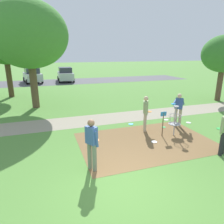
{
  "coord_description": "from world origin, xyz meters",
  "views": [
    {
      "loc": [
        -1.87,
        -4.59,
        3.64
      ],
      "look_at": [
        1.03,
        3.98,
        1.0
      ],
      "focal_mm": 32.51,
      "sensor_mm": 36.0,
      "label": 1
    }
  ],
  "objects_px": {
    "tree_near_right": "(29,35)",
    "player_waiting_right": "(92,142)",
    "parked_car_leftmost": "(32,75)",
    "frisbee_far_left": "(166,120)",
    "tree_mid_center": "(4,44)",
    "player_waiting_left": "(145,112)",
    "frisbee_mid_grass": "(131,124)",
    "frisbee_by_tee": "(164,127)",
    "frisbee_near_basket": "(188,123)",
    "tree_mid_left": "(224,54)",
    "parked_car_center_left": "(65,74)",
    "disc_golf_basket": "(174,120)",
    "player_foreground_watching": "(179,108)",
    "frisbee_scattered_a": "(154,142)"
  },
  "relations": [
    {
      "from": "tree_near_right",
      "to": "player_waiting_right",
      "type": "bearing_deg",
      "value": -78.01
    },
    {
      "from": "parked_car_leftmost",
      "to": "frisbee_far_left",
      "type": "bearing_deg",
      "value": -67.56
    },
    {
      "from": "frisbee_far_left",
      "to": "tree_mid_center",
      "type": "xyz_separation_m",
      "value": [
        -9.09,
        9.77,
        4.35
      ]
    },
    {
      "from": "player_waiting_left",
      "to": "tree_mid_center",
      "type": "height_order",
      "value": "tree_mid_center"
    },
    {
      "from": "frisbee_far_left",
      "to": "tree_near_right",
      "type": "xyz_separation_m",
      "value": [
        -7.01,
        5.3,
        4.73
      ]
    },
    {
      "from": "player_waiting_right",
      "to": "frisbee_mid_grass",
      "type": "height_order",
      "value": "player_waiting_right"
    },
    {
      "from": "tree_near_right",
      "to": "frisbee_by_tee",
      "type": "bearing_deg",
      "value": -45.23
    },
    {
      "from": "frisbee_far_left",
      "to": "frisbee_near_basket",
      "type": "bearing_deg",
      "value": -42.55
    },
    {
      "from": "frisbee_far_left",
      "to": "tree_mid_left",
      "type": "xyz_separation_m",
      "value": [
        6.64,
        2.97,
        3.54
      ]
    },
    {
      "from": "parked_car_leftmost",
      "to": "parked_car_center_left",
      "type": "distance_m",
      "value": 4.1
    },
    {
      "from": "disc_golf_basket",
      "to": "player_foreground_watching",
      "type": "relative_size",
      "value": 0.81
    },
    {
      "from": "frisbee_near_basket",
      "to": "frisbee_mid_grass",
      "type": "height_order",
      "value": "same"
    },
    {
      "from": "frisbee_by_tee",
      "to": "tree_mid_left",
      "type": "relative_size",
      "value": 0.04
    },
    {
      "from": "player_waiting_left",
      "to": "tree_near_right",
      "type": "bearing_deg",
      "value": 128.64
    },
    {
      "from": "frisbee_by_tee",
      "to": "frisbee_scattered_a",
      "type": "height_order",
      "value": "same"
    },
    {
      "from": "tree_near_right",
      "to": "parked_car_leftmost",
      "type": "height_order",
      "value": "tree_near_right"
    },
    {
      "from": "frisbee_near_basket",
      "to": "parked_car_leftmost",
      "type": "height_order",
      "value": "parked_car_leftmost"
    },
    {
      "from": "player_waiting_left",
      "to": "player_waiting_right",
      "type": "height_order",
      "value": "same"
    },
    {
      "from": "player_waiting_left",
      "to": "parked_car_leftmost",
      "type": "distance_m",
      "value": 20.42
    },
    {
      "from": "frisbee_by_tee",
      "to": "parked_car_center_left",
      "type": "relative_size",
      "value": 0.05
    },
    {
      "from": "frisbee_mid_grass",
      "to": "frisbee_far_left",
      "type": "distance_m",
      "value": 2.18
    },
    {
      "from": "tree_near_right",
      "to": "tree_mid_left",
      "type": "bearing_deg",
      "value": -9.7
    },
    {
      "from": "frisbee_by_tee",
      "to": "frisbee_mid_grass",
      "type": "relative_size",
      "value": 0.84
    },
    {
      "from": "tree_mid_left",
      "to": "tree_near_right",
      "type": "bearing_deg",
      "value": 170.3
    },
    {
      "from": "frisbee_scattered_a",
      "to": "parked_car_center_left",
      "type": "relative_size",
      "value": 0.06
    },
    {
      "from": "player_foreground_watching",
      "to": "parked_car_leftmost",
      "type": "relative_size",
      "value": 0.38
    },
    {
      "from": "tree_near_right",
      "to": "parked_car_leftmost",
      "type": "bearing_deg",
      "value": 92.77
    },
    {
      "from": "disc_golf_basket",
      "to": "frisbee_mid_grass",
      "type": "distance_m",
      "value": 2.43
    },
    {
      "from": "frisbee_mid_grass",
      "to": "frisbee_by_tee",
      "type": "bearing_deg",
      "value": -34.46
    },
    {
      "from": "player_waiting_left",
      "to": "frisbee_scattered_a",
      "type": "bearing_deg",
      "value": -100.04
    },
    {
      "from": "frisbee_near_basket",
      "to": "frisbee_far_left",
      "type": "relative_size",
      "value": 1.07
    },
    {
      "from": "tree_mid_left",
      "to": "frisbee_by_tee",
      "type": "bearing_deg",
      "value": -152.04
    },
    {
      "from": "player_waiting_right",
      "to": "frisbee_mid_grass",
      "type": "distance_m",
      "value": 4.73
    },
    {
      "from": "frisbee_far_left",
      "to": "player_waiting_right",
      "type": "bearing_deg",
      "value": -144.92
    },
    {
      "from": "frisbee_scattered_a",
      "to": "parked_car_leftmost",
      "type": "bearing_deg",
      "value": 104.73
    },
    {
      "from": "tree_mid_left",
      "to": "frisbee_far_left",
      "type": "bearing_deg",
      "value": -155.89
    },
    {
      "from": "disc_golf_basket",
      "to": "frisbee_by_tee",
      "type": "relative_size",
      "value": 6.39
    },
    {
      "from": "player_waiting_right",
      "to": "frisbee_scattered_a",
      "type": "distance_m",
      "value": 3.35
    },
    {
      "from": "tree_mid_left",
      "to": "frisbee_mid_grass",
      "type": "bearing_deg",
      "value": -161.3
    },
    {
      "from": "disc_golf_basket",
      "to": "player_waiting_right",
      "type": "distance_m",
      "value": 4.45
    },
    {
      "from": "frisbee_scattered_a",
      "to": "frisbee_far_left",
      "type": "bearing_deg",
      "value": 47.97
    },
    {
      "from": "frisbee_by_tee",
      "to": "tree_mid_center",
      "type": "height_order",
      "value": "tree_mid_center"
    },
    {
      "from": "frisbee_far_left",
      "to": "player_foreground_watching",
      "type": "bearing_deg",
      "value": -91.86
    },
    {
      "from": "player_foreground_watching",
      "to": "tree_near_right",
      "type": "relative_size",
      "value": 0.25
    },
    {
      "from": "tree_mid_center",
      "to": "parked_car_leftmost",
      "type": "bearing_deg",
      "value": 80.67
    },
    {
      "from": "player_waiting_left",
      "to": "parked_car_leftmost",
      "type": "height_order",
      "value": "parked_car_leftmost"
    },
    {
      "from": "player_waiting_left",
      "to": "player_waiting_right",
      "type": "distance_m",
      "value": 4.08
    },
    {
      "from": "player_waiting_right",
      "to": "parked_car_leftmost",
      "type": "distance_m",
      "value": 22.27
    },
    {
      "from": "frisbee_mid_grass",
      "to": "tree_mid_center",
      "type": "distance_m",
      "value": 12.74
    },
    {
      "from": "disc_golf_basket",
      "to": "player_waiting_left",
      "type": "bearing_deg",
      "value": 135.5
    }
  ]
}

